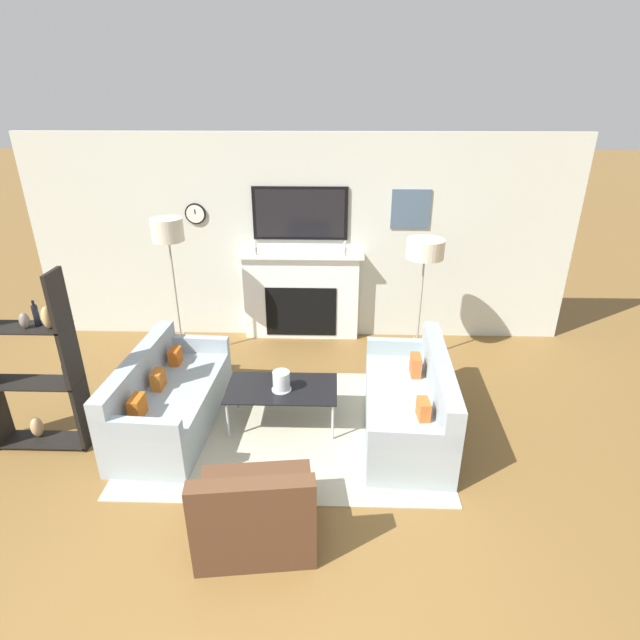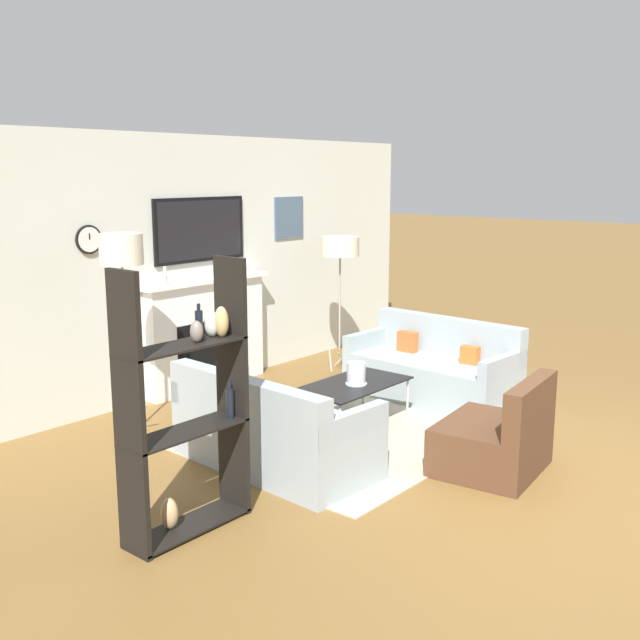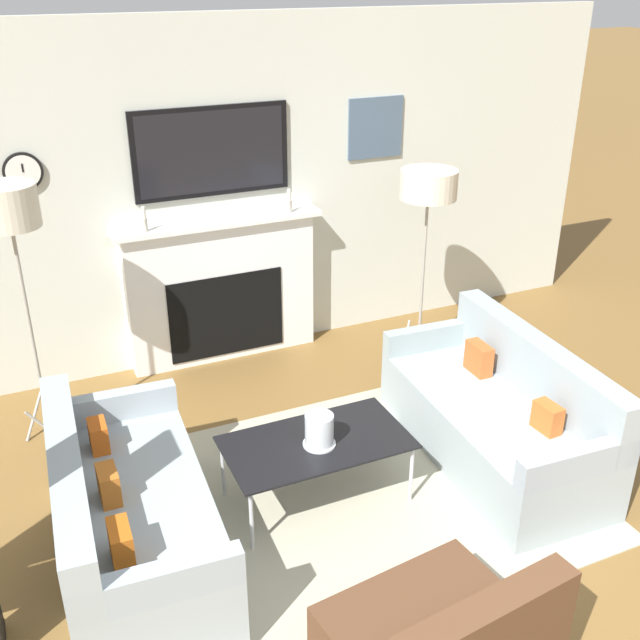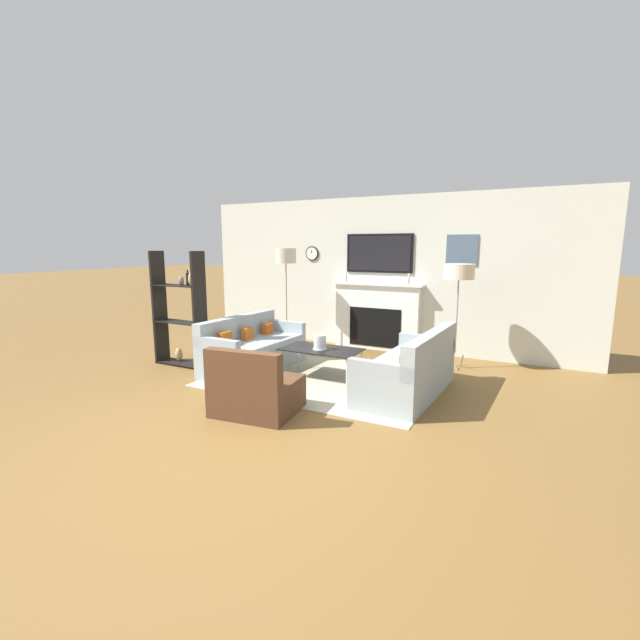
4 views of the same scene
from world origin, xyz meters
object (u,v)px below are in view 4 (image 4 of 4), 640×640
object	(u,v)px
floor_lamp_left	(286,257)
couch_right	(410,372)
coffee_table	(321,351)
shelf_unit	(180,312)
floor_lamp_right	(459,273)
armchair	(255,391)
hurricane_candle	(320,343)
couch_left	(252,350)

from	to	relation	value
floor_lamp_left	couch_right	bearing A→B (deg)	-28.32
coffee_table	shelf_unit	world-z (taller)	shelf_unit
couch_right	floor_lamp_right	world-z (taller)	floor_lamp_right
armchair	floor_lamp_left	xyz separation A→B (m)	(-1.37, 2.86, 1.39)
hurricane_candle	floor_lamp_left	xyz separation A→B (m)	(-1.43, 1.43, 1.12)
couch_right	coffee_table	world-z (taller)	couch_right
couch_right	armchair	world-z (taller)	couch_right
couch_right	floor_lamp_right	bearing A→B (deg)	79.07
floor_lamp_left	shelf_unit	distance (m)	2.11
armchair	shelf_unit	world-z (taller)	shelf_unit
hurricane_candle	couch_left	bearing A→B (deg)	-178.65
couch_left	armchair	world-z (taller)	couch_left
floor_lamp_right	shelf_unit	world-z (taller)	shelf_unit
floor_lamp_left	floor_lamp_right	world-z (taller)	floor_lamp_left
coffee_table	couch_left	bearing A→B (deg)	-176.70
floor_lamp_right	couch_left	bearing A→B (deg)	-151.68
armchair	floor_lamp_left	bearing A→B (deg)	115.63
armchair	hurricane_candle	xyz separation A→B (m)	(0.06, 1.43, 0.26)
couch_right	coffee_table	xyz separation A→B (m)	(-1.28, 0.07, 0.11)
hurricane_candle	coffee_table	bearing A→B (deg)	91.34
floor_lamp_right	shelf_unit	distance (m)	4.25
couch_right	floor_lamp_left	bearing A→B (deg)	151.68
couch_left	couch_right	bearing A→B (deg)	-0.08
armchair	hurricane_candle	bearing A→B (deg)	87.62
armchair	shelf_unit	xyz separation A→B (m)	(-2.19, 1.09, 0.59)
couch_left	floor_lamp_right	xyz separation A→B (m)	(2.71, 1.46, 1.16)
hurricane_candle	floor_lamp_right	bearing A→B (deg)	42.48
couch_right	coffee_table	distance (m)	1.29
floor_lamp_left	couch_left	bearing A→B (deg)	-78.79
couch_left	armchair	size ratio (longest dim) A/B	1.80
couch_left	shelf_unit	xyz separation A→B (m)	(-1.11, -0.31, 0.55)
floor_lamp_right	shelf_unit	bearing A→B (deg)	-155.06
floor_lamp_right	armchair	bearing A→B (deg)	-119.57
armchair	coffee_table	xyz separation A→B (m)	(0.06, 1.47, 0.15)
couch_left	hurricane_candle	bearing A→B (deg)	1.35
couch_left	floor_lamp_right	distance (m)	3.29
shelf_unit	floor_lamp_right	bearing A→B (deg)	24.94
hurricane_candle	floor_lamp_right	size ratio (longest dim) A/B	0.13
coffee_table	hurricane_candle	bearing A→B (deg)	-88.66
couch_left	floor_lamp_left	distance (m)	2.01
floor_lamp_left	floor_lamp_right	bearing A→B (deg)	-0.00
coffee_table	floor_lamp_left	xyz separation A→B (m)	(-1.43, 1.40, 1.24)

